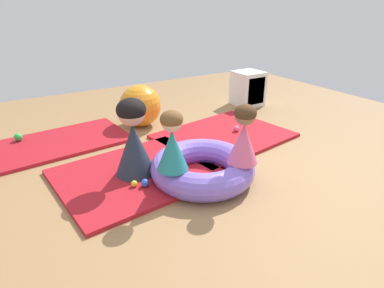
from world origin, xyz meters
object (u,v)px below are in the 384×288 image
Objects in this scene: adult_seated at (133,138)px; exercise_ball_large at (140,106)px; play_ball_yellow at (134,184)px; play_ball_pink at (236,128)px; play_ball_blue at (145,183)px; play_ball_green at (18,137)px; child_in_teal at (172,141)px; inflatable_cushion at (203,167)px; child_in_pink at (244,135)px; storage_cube at (249,89)px.

adult_seated is 1.34× the size of exercise_ball_large.
play_ball_yellow is 1.80m from play_ball_pink.
adult_seated is 1.65m from play_ball_pink.
play_ball_green reaches higher than play_ball_blue.
play_ball_pink reaches higher than play_ball_yellow.
exercise_ball_large is (1.55, -0.19, 0.20)m from play_ball_green.
child_in_teal is 5.54× the size of play_ball_green.
inflatable_cushion reaches higher than play_ball_green.
play_ball_blue is at bearing 169.42° from inflatable_cushion.
child_in_pink is (0.62, -0.22, 0.00)m from child_in_teal.
play_ball_blue is (-0.57, 0.11, -0.05)m from inflatable_cushion.
child_in_pink is at bearing -26.69° from play_ball_blue.
child_in_pink reaches higher than play_ball_green.
adult_seated is 7.90× the size of play_ball_green.
play_ball_blue is 3.05m from storage_cube.
inflatable_cushion is at bearing -140.00° from storage_cube.
play_ball_green is 2.76m from play_ball_pink.
play_ball_yellow is (-0.28, 0.25, -0.46)m from child_in_teal.
child_in_pink is at bearing -85.62° from exercise_ball_large.
adult_seated is at bearing -153.24° from storage_cube.
inflatable_cushion is 13.05× the size of play_ball_pink.
play_ball_yellow is (-0.90, 0.46, -0.46)m from child_in_pink.
play_ball_blue is at bearing -51.02° from adult_seated.
storage_cube is at bearing 35.06° from child_in_teal.
inflatable_cushion is 1.73m from exercise_ball_large.
play_ball_blue is 2.02m from play_ball_green.
child_in_pink is 0.96× the size of exercise_ball_large.
adult_seated reaches higher than exercise_ball_large.
storage_cube is at bearing 111.50° from child_in_pink.
child_in_teal is 1.71m from play_ball_pink.
play_ball_yellow is at bearing -115.45° from exercise_ball_large.
storage_cube is (1.78, 2.00, -0.25)m from child_in_pink.
exercise_ball_large is at bearing 87.15° from inflatable_cushion.
child_in_pink is 2.05m from exercise_ball_large.
adult_seated is at bearing -167.20° from play_ball_pink.
storage_cube is (0.99, 0.93, 0.20)m from play_ball_pink.
inflatable_cushion reaches higher than play_ball_yellow.
play_ball_yellow is at bearing 166.41° from inflatable_cushion.
play_ball_yellow is at bearing -70.82° from adult_seated.
play_ball_yellow is (-0.12, -0.24, -0.35)m from adult_seated.
child_in_pink is at bearing -51.40° from inflatable_cushion.
play_ball_pink is 0.14× the size of storage_cube.
child_in_pink is 1.06m from adult_seated.
child_in_teal is at bearing -104.32° from exercise_ball_large.
play_ball_blue is at bearing -148.51° from storage_cube.
play_ball_green is 1.63× the size of play_ball_yellow.
child_in_pink is at bearing 2.80° from adult_seated.
play_ball_blue is 0.14× the size of storage_cube.
storage_cube is at bearing 40.00° from inflatable_cushion.
play_ball_pink is 0.14× the size of exercise_ball_large.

